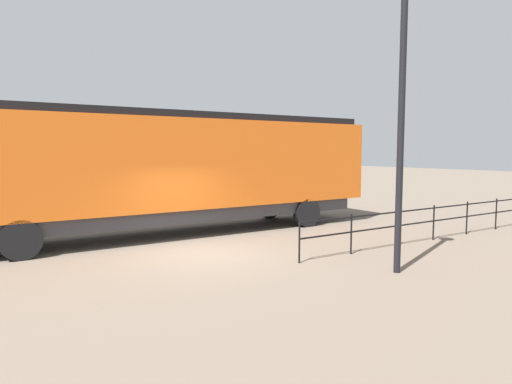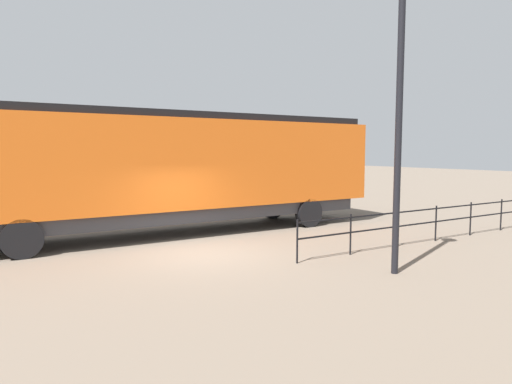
{
  "view_description": "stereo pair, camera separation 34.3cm",
  "coord_description": "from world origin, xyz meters",
  "views": [
    {
      "loc": [
        11.26,
        -5.51,
        2.92
      ],
      "look_at": [
        -0.32,
        1.96,
        1.65
      ],
      "focal_mm": 31.39,
      "sensor_mm": 36.0,
      "label": 1
    },
    {
      "loc": [
        11.45,
        -5.22,
        2.92
      ],
      "look_at": [
        -0.32,
        1.96,
        1.65
      ],
      "focal_mm": 31.39,
      "sensor_mm": 36.0,
      "label": 2
    }
  ],
  "objects": [
    {
      "name": "ground_plane",
      "position": [
        0.0,
        0.0,
        0.0
      ],
      "size": [
        120.0,
        120.0,
        0.0
      ],
      "primitive_type": "plane",
      "color": "#756656"
    },
    {
      "name": "lamp_post",
      "position": [
        4.22,
        3.08,
        4.85
      ],
      "size": [
        0.47,
        0.47,
        7.37
      ],
      "color": "black",
      "rests_on": "ground_plane"
    },
    {
      "name": "locomotive",
      "position": [
        -3.36,
        1.08,
        2.36
      ],
      "size": [
        2.87,
        15.38,
        4.23
      ],
      "color": "orange",
      "rests_on": "ground_plane"
    },
    {
      "name": "platform_fence",
      "position": [
        2.23,
        7.26,
        0.75
      ],
      "size": [
        0.05,
        11.24,
        1.16
      ],
      "color": "black",
      "rests_on": "ground_plane"
    }
  ]
}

